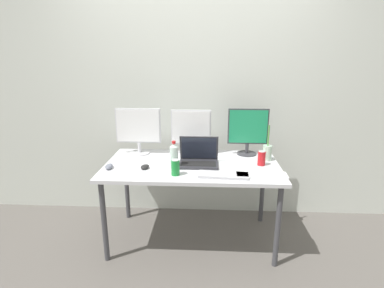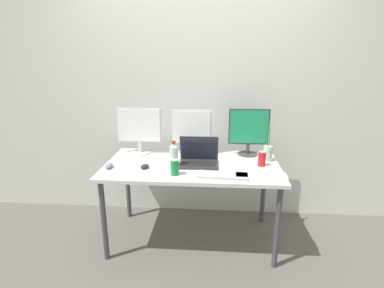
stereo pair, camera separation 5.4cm
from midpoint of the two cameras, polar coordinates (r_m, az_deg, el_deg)
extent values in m
plane|color=#5B5651|center=(2.95, 0.55, -17.43)|extent=(16.00, 16.00, 0.00)
cube|color=silver|center=(3.06, 1.34, 9.97)|extent=(7.00, 0.08, 2.60)
cylinder|color=#424247|center=(2.60, -15.85, -13.91)|extent=(0.04, 0.04, 0.71)
cylinder|color=#424247|center=(2.52, 16.54, -15.06)|extent=(0.04, 0.04, 0.71)
cylinder|color=#424247|center=(3.19, -11.65, -7.76)|extent=(0.04, 0.04, 0.71)
cylinder|color=#424247|center=(3.12, 13.93, -8.47)|extent=(0.04, 0.04, 0.71)
cube|color=silver|center=(2.62, 0.59, -4.10)|extent=(1.51, 0.82, 0.03)
cylinder|color=silver|center=(2.93, -9.26, -1.60)|extent=(0.19, 0.19, 0.01)
cylinder|color=silver|center=(2.92, -9.31, -0.56)|extent=(0.03, 0.03, 0.10)
cube|color=silver|center=(2.86, -9.50, 3.52)|extent=(0.42, 0.02, 0.33)
cube|color=white|center=(2.85, -9.56, 3.47)|extent=(0.40, 0.01, 0.30)
cylinder|color=silver|center=(2.87, 0.48, -1.81)|extent=(0.18, 0.18, 0.01)
cylinder|color=silver|center=(2.85, 0.48, -0.85)|extent=(0.03, 0.03, 0.09)
cube|color=silver|center=(2.80, 0.49, 3.21)|extent=(0.37, 0.02, 0.33)
cube|color=white|center=(2.78, 0.47, 3.15)|extent=(0.35, 0.01, 0.30)
cylinder|color=#38383D|center=(2.91, 11.03, -1.87)|extent=(0.18, 0.18, 0.01)
cylinder|color=#38383D|center=(2.89, 11.09, -0.88)|extent=(0.03, 0.03, 0.09)
cube|color=#38383D|center=(2.84, 11.32, 3.25)|extent=(0.37, 0.02, 0.33)
cube|color=#1E8C59|center=(2.82, 11.35, 3.19)|extent=(0.35, 0.01, 0.31)
cube|color=#2D2D33|center=(2.57, 1.84, -3.86)|extent=(0.33, 0.23, 0.02)
cube|color=black|center=(2.55, 1.83, -3.75)|extent=(0.29, 0.13, 0.00)
cube|color=#2D2D33|center=(2.62, 1.95, -0.75)|extent=(0.33, 0.07, 0.22)
cube|color=#232838|center=(2.61, 1.94, -0.84)|extent=(0.30, 0.06, 0.20)
cube|color=white|center=(2.40, 13.67, -5.90)|extent=(0.39, 0.13, 0.02)
cube|color=#B2B2B7|center=(2.35, 6.51, -5.96)|extent=(0.40, 0.17, 0.02)
ellipsoid|color=black|center=(2.53, -8.38, -4.25)|extent=(0.08, 0.10, 0.03)
ellipsoid|color=slate|center=(2.60, -14.92, -4.02)|extent=(0.07, 0.11, 0.04)
cylinder|color=silver|center=(2.50, -2.88, -2.53)|extent=(0.07, 0.07, 0.18)
cone|color=silver|center=(2.47, -2.91, -0.19)|extent=(0.06, 0.06, 0.03)
cylinder|color=red|center=(2.46, -2.92, 0.37)|extent=(0.03, 0.03, 0.02)
cylinder|color=red|center=(2.62, 13.74, -2.80)|extent=(0.07, 0.07, 0.12)
cylinder|color=silver|center=(2.60, 13.83, -1.49)|extent=(0.06, 0.06, 0.00)
cylinder|color=#197F33|center=(2.36, -2.67, -4.49)|extent=(0.07, 0.07, 0.12)
cylinder|color=silver|center=(2.34, -2.69, -3.05)|extent=(0.06, 0.06, 0.00)
cylinder|color=#B2D1B7|center=(2.76, 14.79, -1.74)|extent=(0.08, 0.08, 0.14)
cylinder|color=#519342|center=(2.71, 15.03, 1.50)|extent=(0.01, 0.01, 0.18)
camera|label=1|loc=(0.03, -89.40, 0.18)|focal=28.00mm
camera|label=2|loc=(0.03, 90.60, -0.18)|focal=28.00mm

